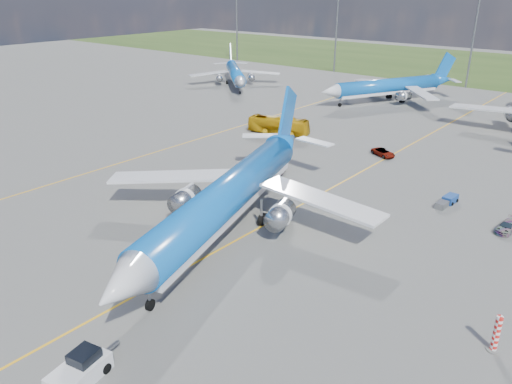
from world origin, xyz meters
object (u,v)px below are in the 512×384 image
Objects in this scene: bg_jet_nnw at (386,102)px; baggage_tug_w at (447,201)px; apron_bus at (279,125)px; bg_jet_nw at (236,85)px; service_car_b at (383,153)px; baggage_tug_c at (274,145)px; main_airliner at (228,231)px; service_car_c at (508,226)px; pushback_tug at (80,370)px; warning_post at (496,334)px; service_car_a at (278,169)px.

bg_jet_nnw is 58.53m from baggage_tug_w.
bg_jet_nw is at bearing 36.40° from apron_bus.
service_car_b reaches higher than baggage_tug_c.
service_car_c is (23.48, 19.53, 0.58)m from main_airliner.
service_car_b is (-6.09, 57.35, -0.23)m from pushback_tug.
warning_post is 0.59× the size of baggage_tug_c.
baggage_tug_w is at bearing 164.81° from service_car_c.
bg_jet_nw is 64.73m from service_car_b.
service_car_b is at bearing -103.64° from apron_bus.
service_car_a reaches higher than service_car_c.
bg_jet_nnw is 3.42× the size of apron_bus.
service_car_a is 0.98× the size of baggage_tug_w.
baggage_tug_w is 0.85× the size of baggage_tug_c.
bg_jet_nnw is 37.37m from apron_bus.
pushback_tug is at bearing -134.61° from warning_post.
warning_post is 0.07× the size of main_airliner.
service_car_c is (30.18, 1.81, -0.14)m from service_car_a.
pushback_tug is 57.68m from service_car_b.
baggage_tug_w is (8.48, 45.19, -0.37)m from pushback_tug.
bg_jet_nw reaches higher than pushback_tug.
bg_jet_nw is at bearing 142.06° from warning_post.
service_car_a is (12.44, -16.54, -0.84)m from apron_bus.
main_airliner is at bearing -95.95° from bg_jet_nw.
apron_bus reaches higher than warning_post.
bg_jet_nw is at bearing 113.44° from main_airliner.
pushback_tug is 0.54× the size of apron_bus.
warning_post is 51.12m from baggage_tug_c.
apron_bus is at bearing 142.77° from warning_post.
apron_bus is 2.80× the size of service_car_c.
bg_jet_nw is 91.50m from service_car_c.
warning_post is 0.72× the size of service_car_b.
service_car_b is (20.37, 0.40, -0.97)m from apron_bus.
baggage_tug_w is at bearing -77.26° from bg_jet_nw.
service_car_a is at bearing -170.62° from service_car_c.
bg_jet_nnw is at bearing 48.70° from service_car_b.
bg_jet_nnw reaches higher than baggage_tug_w.
pushback_tug is at bearing -96.51° from baggage_tug_w.
bg_jet_nnw is (-44.32, 73.12, -1.50)m from warning_post.
main_airliner is at bearing -165.58° from apron_bus.
bg_jet_nnw is at bearing 69.36° from baggage_tug_c.
service_car_b is at bearing 70.13° from main_airliner.
bg_jet_nw reaches higher than apron_bus.
apron_bus is at bearing 101.35° from main_airliner.
main_airliner is at bearing -158.70° from service_car_b.
main_airliner is at bearing 176.67° from warning_post.
pushback_tug is at bearing -105.00° from service_car_c.
warning_post is at bearing -142.01° from apron_bus.
service_car_c is (42.62, -14.73, -0.97)m from apron_bus.
bg_jet_nnw is 0.83× the size of main_airliner.
pushback_tug is at bearing -89.27° from baggage_tug_c.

